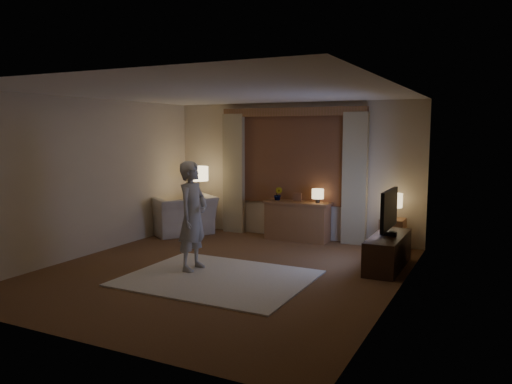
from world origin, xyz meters
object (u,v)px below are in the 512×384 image
Objects in this scene: side_table at (392,235)px; tv_stand at (388,252)px; armchair at (182,215)px; person at (193,216)px; sideboard at (297,222)px.

side_table reaches higher than tv_stand.
armchair is at bearing 170.51° from tv_stand.
sideboard is at bearing -14.12° from person.
person reaches higher than side_table.
side_table is 0.35× the size of person.
sideboard is 2.73m from person.
armchair is 0.85× the size of tv_stand.
person reaches higher than sideboard.
sideboard is at bearing 178.40° from side_table.
person is at bearing -132.92° from side_table.
sideboard reaches higher than side_table.
armchair is at bearing -173.85° from side_table.
side_table is (1.79, -0.05, -0.07)m from sideboard.
armchair reaches higher than tv_stand.
armchair reaches higher than side_table.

